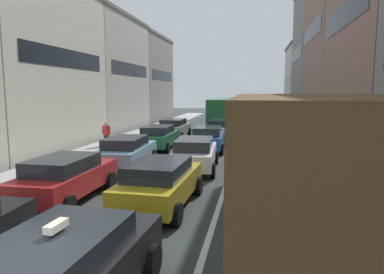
# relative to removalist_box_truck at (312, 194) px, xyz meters

# --- Properties ---
(sidewalk_left) EXTENTS (2.60, 64.00, 0.14)m
(sidewalk_left) POSITION_rel_removalist_box_truck_xyz_m (-10.40, 17.38, -1.90)
(sidewalk_left) COLOR #A7A7A7
(sidewalk_left) RESTS_ON ground
(lane_stripe_left) EXTENTS (0.16, 60.00, 0.01)m
(lane_stripe_left) POSITION_rel_removalist_box_truck_xyz_m (-5.40, 17.38, -1.97)
(lane_stripe_left) COLOR silver
(lane_stripe_left) RESTS_ON ground
(lane_stripe_right) EXTENTS (0.16, 60.00, 0.01)m
(lane_stripe_right) POSITION_rel_removalist_box_truck_xyz_m (-2.00, 17.38, -1.97)
(lane_stripe_right) COLOR silver
(lane_stripe_right) RESTS_ON ground
(building_row_left) EXTENTS (7.20, 43.90, 11.38)m
(building_row_left) POSITION_rel_removalist_box_truck_xyz_m (-15.70, 18.97, 3.37)
(building_row_left) COLOR beige
(building_row_left) RESTS_ON ground
(building_row_right) EXTENTS (7.20, 43.90, 14.25)m
(building_row_right) POSITION_rel_removalist_box_truck_xyz_m (6.20, 19.39, 4.06)
(building_row_right) COLOR beige
(building_row_right) RESTS_ON ground
(removalist_box_truck) EXTENTS (2.84, 7.75, 3.58)m
(removalist_box_truck) POSITION_rel_removalist_box_truck_xyz_m (0.00, 0.00, 0.00)
(removalist_box_truck) COLOR navy
(removalist_box_truck) RESTS_ON ground
(taxi_centre_lane_front) EXTENTS (2.24, 4.39, 1.66)m
(taxi_centre_lane_front) POSITION_rel_removalist_box_truck_xyz_m (-3.87, -0.98, -1.18)
(taxi_centre_lane_front) COLOR black
(taxi_centre_lane_front) RESTS_ON ground
(sedan_centre_lane_second) EXTENTS (2.19, 4.36, 1.49)m
(sedan_centre_lane_second) POSITION_rel_removalist_box_truck_xyz_m (-3.83, 4.53, -1.18)
(sedan_centre_lane_second) COLOR #B29319
(sedan_centre_lane_second) RESTS_ON ground
(wagon_left_lane_second) EXTENTS (2.09, 4.32, 1.49)m
(wagon_left_lane_second) POSITION_rel_removalist_box_truck_xyz_m (-7.13, 4.62, -1.18)
(wagon_left_lane_second) COLOR #A51E1E
(wagon_left_lane_second) RESTS_ON ground
(hatchback_centre_lane_third) EXTENTS (2.28, 4.41, 1.49)m
(hatchback_centre_lane_third) POSITION_rel_removalist_box_truck_xyz_m (-3.65, 9.78, -1.18)
(hatchback_centre_lane_third) COLOR silver
(hatchback_centre_lane_third) RESTS_ON ground
(sedan_left_lane_third) EXTENTS (2.19, 4.37, 1.49)m
(sedan_left_lane_third) POSITION_rel_removalist_box_truck_xyz_m (-6.93, 9.73, -1.18)
(sedan_left_lane_third) COLOR #759EB7
(sedan_left_lane_third) RESTS_ON ground
(coupe_centre_lane_fourth) EXTENTS (2.18, 4.36, 1.49)m
(coupe_centre_lane_fourth) POSITION_rel_removalist_box_truck_xyz_m (-3.75, 15.17, -1.18)
(coupe_centre_lane_fourth) COLOR #194C8C
(coupe_centre_lane_fourth) RESTS_ON ground
(sedan_left_lane_fourth) EXTENTS (2.11, 4.33, 1.49)m
(sedan_left_lane_fourth) POSITION_rel_removalist_box_truck_xyz_m (-6.91, 15.15, -1.18)
(sedan_left_lane_fourth) COLOR #19592D
(sedan_left_lane_fourth) RESTS_ON ground
(sedan_centre_lane_fifth) EXTENTS (2.21, 4.37, 1.49)m
(sedan_centre_lane_fifth) POSITION_rel_removalist_box_truck_xyz_m (-3.54, 20.64, -1.18)
(sedan_centre_lane_fifth) COLOR beige
(sedan_centre_lane_fifth) RESTS_ON ground
(sedan_left_lane_fifth) EXTENTS (2.13, 4.34, 1.49)m
(sedan_left_lane_fifth) POSITION_rel_removalist_box_truck_xyz_m (-7.18, 20.51, -1.18)
(sedan_left_lane_fifth) COLOR gray
(sedan_left_lane_fifth) RESTS_ON ground
(sedan_right_lane_behind_truck) EXTENTS (2.07, 4.31, 1.49)m
(sedan_right_lane_behind_truck) POSITION_rel_removalist_box_truck_xyz_m (-0.28, 7.07, -1.18)
(sedan_right_lane_behind_truck) COLOR black
(sedan_right_lane_behind_truck) RESTS_ON ground
(bus_mid_queue_primary) EXTENTS (3.09, 10.59, 2.90)m
(bus_mid_queue_primary) POSITION_rel_removalist_box_truck_xyz_m (-3.71, 29.05, -0.21)
(bus_mid_queue_primary) COLOR #1E6033
(bus_mid_queue_primary) RESTS_ON ground
(pedestrian_mid_sidewalk) EXTENTS (0.54, 0.34, 1.66)m
(pedestrian_mid_sidewalk) POSITION_rel_removalist_box_truck_xyz_m (-10.39, 15.12, -1.03)
(pedestrian_mid_sidewalk) COLOR #262D47
(pedestrian_mid_sidewalk) RESTS_ON ground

